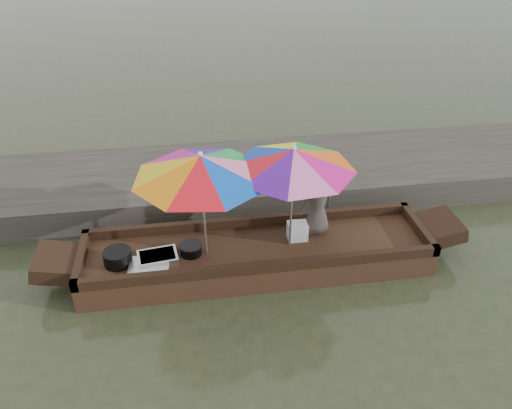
{
  "coord_description": "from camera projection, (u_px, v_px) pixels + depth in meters",
  "views": [
    {
      "loc": [
        -0.88,
        -5.61,
        4.62
      ],
      "look_at": [
        0.0,
        0.1,
        1.0
      ],
      "focal_mm": 35.0,
      "sensor_mm": 36.0,
      "label": 1
    }
  ],
  "objects": [
    {
      "name": "water",
      "position": [
        257.0,
        266.0,
        7.27
      ],
      "size": [
        80.0,
        80.0,
        0.0
      ],
      "primitive_type": "plane",
      "color": "#2A341C",
      "rests_on": "ground"
    },
    {
      "name": "dock",
      "position": [
        238.0,
        179.0,
        8.98
      ],
      "size": [
        22.0,
        2.2,
        0.5
      ],
      "primitive_type": "cube",
      "color": "#2D2B26",
      "rests_on": "ground"
    },
    {
      "name": "boat_hull",
      "position": [
        257.0,
        257.0,
        7.17
      ],
      "size": [
        4.93,
        1.2,
        0.35
      ],
      "primitive_type": "cube",
      "color": "black",
      "rests_on": "water"
    },
    {
      "name": "cooking_pot",
      "position": [
        118.0,
        257.0,
        6.72
      ],
      "size": [
        0.38,
        0.38,
        0.2
      ],
      "primitive_type": "cylinder",
      "color": "black",
      "rests_on": "boat_hull"
    },
    {
      "name": "tray_crayfish",
      "position": [
        158.0,
        257.0,
        6.81
      ],
      "size": [
        0.58,
        0.43,
        0.09
      ],
      "primitive_type": "cube",
      "rotation": [
        0.0,
        0.0,
        0.13
      ],
      "color": "silver",
      "rests_on": "boat_hull"
    },
    {
      "name": "tray_scallop",
      "position": [
        149.0,
        266.0,
        6.68
      ],
      "size": [
        0.57,
        0.42,
        0.06
      ],
      "primitive_type": "cube",
      "rotation": [
        0.0,
        0.0,
        -0.1
      ],
      "color": "silver",
      "rests_on": "boat_hull"
    },
    {
      "name": "charcoal_grill",
      "position": [
        191.0,
        250.0,
        6.91
      ],
      "size": [
        0.3,
        0.3,
        0.14
      ],
      "primitive_type": "cylinder",
      "color": "black",
      "rests_on": "boat_hull"
    },
    {
      "name": "supply_bag",
      "position": [
        297.0,
        231.0,
        7.19
      ],
      "size": [
        0.28,
        0.22,
        0.26
      ],
      "primitive_type": "cube",
      "rotation": [
        0.0,
        0.0,
        -0.01
      ],
      "color": "silver",
      "rests_on": "boat_hull"
    },
    {
      "name": "vendor",
      "position": [
        317.0,
        202.0,
        7.14
      ],
      "size": [
        0.57,
        0.45,
        1.02
      ],
      "primitive_type": "imported",
      "rotation": [
        0.0,
        0.0,
        3.41
      ],
      "color": "#3D3633",
      "rests_on": "boat_hull"
    },
    {
      "name": "umbrella_bow",
      "position": [
        203.0,
        205.0,
        6.58
      ],
      "size": [
        2.19,
        2.19,
        1.55
      ],
      "primitive_type": null,
      "rotation": [
        0.0,
        0.0,
        0.26
      ],
      "color": "green",
      "rests_on": "boat_hull"
    },
    {
      "name": "umbrella_stern",
      "position": [
        292.0,
        198.0,
        6.73
      ],
      "size": [
        2.07,
        2.07,
        1.55
      ],
      "primitive_type": null,
      "rotation": [
        0.0,
        0.0,
        -0.29
      ],
      "color": "#FF600C",
      "rests_on": "boat_hull"
    }
  ]
}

